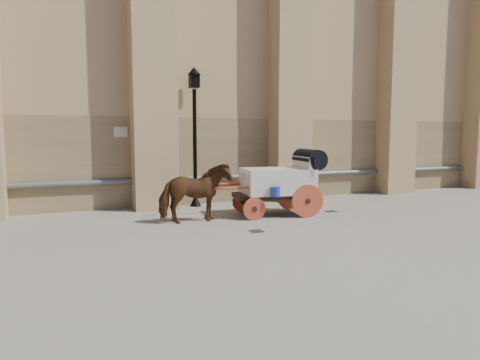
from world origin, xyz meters
name	(u,v)px	position (x,y,z in m)	size (l,w,h in m)	color
ground	(223,228)	(0.00, 0.00, 0.00)	(90.00, 90.00, 0.00)	#6F675B
horse	(195,193)	(-0.46, 0.92, 0.82)	(0.88, 1.94, 1.64)	#5B2D12
carriage	(282,179)	(2.32, 1.07, 1.06)	(4.63, 1.87, 1.97)	black
street_lamp	(195,133)	(0.35, 3.56, 2.48)	(0.43, 0.43, 4.63)	black
drain_grate_near	(257,231)	(0.61, -0.76, 0.01)	(0.32, 0.32, 0.01)	black
drain_grate_far	(331,211)	(3.97, 0.89, 0.01)	(0.32, 0.32, 0.01)	black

